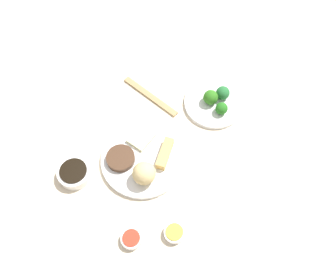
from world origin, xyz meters
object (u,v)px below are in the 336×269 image
soy_sauce_bowl (74,173)px  chopsticks_pair (150,96)px  sauce_ramekin_hot_mustard (174,233)px  broccoli_plate (214,103)px  main_plate (143,159)px  sauce_ramekin_sweet_and_sour (132,239)px

soy_sauce_bowl → chopsticks_pair: size_ratio=0.43×
sauce_ramekin_hot_mustard → chopsticks_pair: 0.47m
broccoli_plate → sauce_ramekin_hot_mustard: sauce_ramekin_hot_mustard is taller
main_plate → broccoli_plate: main_plate is taller
broccoli_plate → sauce_ramekin_sweet_and_sour: 0.52m
main_plate → sauce_ramekin_sweet_and_sour: bearing=95.7°
main_plate → soy_sauce_bowl: 0.21m
sauce_ramekin_hot_mustard → chopsticks_pair: (0.17, -0.44, -0.01)m
sauce_ramekin_hot_mustard → main_plate: bearing=-56.4°
main_plate → soy_sauce_bowl: (0.19, 0.09, 0.01)m
main_plate → soy_sauce_bowl: soy_sauce_bowl is taller
sauce_ramekin_sweet_and_sour → chopsticks_pair: sauce_ramekin_sweet_and_sour is taller
chopsticks_pair → sauce_ramekin_hot_mustard: bearing=110.7°
broccoli_plate → chopsticks_pair: size_ratio=0.87×
soy_sauce_bowl → sauce_ramekin_hot_mustard: size_ratio=1.69×
soy_sauce_bowl → sauce_ramekin_sweet_and_sour: (-0.21, 0.16, -0.01)m
main_plate → sauce_ramekin_hot_mustard: (-0.14, 0.21, 0.00)m
main_plate → chopsticks_pair: 0.24m
broccoli_plate → main_plate: bearing=53.1°
main_plate → sauce_ramekin_sweet_and_sour: 0.25m
soy_sauce_bowl → sauce_ramekin_hot_mustard: soy_sauce_bowl is taller
sauce_ramekin_hot_mustard → chopsticks_pair: sauce_ramekin_hot_mustard is taller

